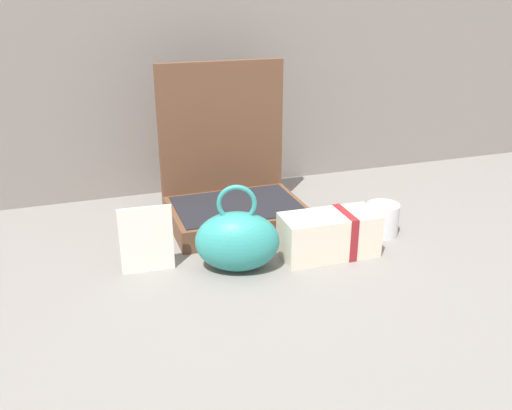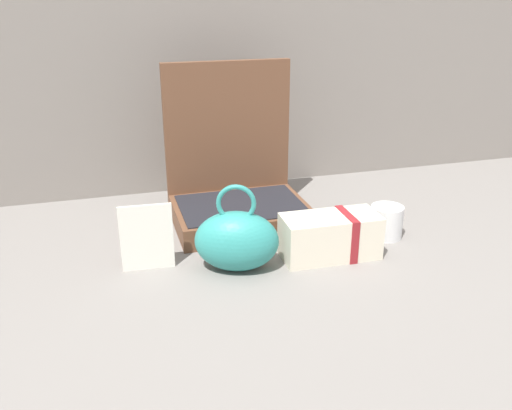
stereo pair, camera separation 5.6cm
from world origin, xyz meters
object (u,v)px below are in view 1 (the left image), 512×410
object	(u,v)px
open_suitcase	(231,185)
coffee_mug	(381,219)
cream_toiletry_bag	(330,235)
teal_pouch_handbag	(237,241)
info_card_left	(147,240)

from	to	relation	value
open_suitcase	coffee_mug	bearing A→B (deg)	-34.14
cream_toiletry_bag	coffee_mug	size ratio (longest dim) A/B	1.99
teal_pouch_handbag	cream_toiletry_bag	xyz separation A→B (m)	(0.24, 0.00, -0.02)
coffee_mug	info_card_left	world-z (taller)	info_card_left
open_suitcase	cream_toiletry_bag	distance (m)	0.35
open_suitcase	cream_toiletry_bag	size ratio (longest dim) A/B	1.80
open_suitcase	coffee_mug	distance (m)	0.43
cream_toiletry_bag	teal_pouch_handbag	bearing A→B (deg)	-179.91
open_suitcase	teal_pouch_handbag	distance (m)	0.31
open_suitcase	teal_pouch_handbag	bearing A→B (deg)	-103.92
open_suitcase	info_card_left	distance (m)	0.37
teal_pouch_handbag	coffee_mug	bearing A→B (deg)	8.46
teal_pouch_handbag	info_card_left	world-z (taller)	teal_pouch_handbag
info_card_left	teal_pouch_handbag	bearing A→B (deg)	-13.02
teal_pouch_handbag	info_card_left	size ratio (longest dim) A/B	1.38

